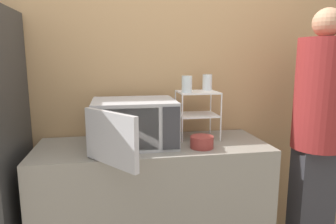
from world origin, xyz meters
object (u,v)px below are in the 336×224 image
Objects in this scene: dish_rack at (197,104)px; glass_back_right at (207,82)px; bowl at (202,142)px; microwave at (133,123)px; glass_front_left at (187,84)px; person at (318,125)px.

glass_back_right is (0.09, 0.07, 0.15)m from dish_rack.
bowl is at bearing -98.68° from dish_rack.
microwave is at bearing 162.26° from bowl.
glass_front_left reaches higher than dish_rack.
dish_rack is 0.19m from glass_back_right.
glass_front_left is at bearing -144.23° from dish_rack.
microwave is 6.68× the size of glass_back_right.
glass_back_right reaches higher than dish_rack.
bowl is (-0.04, -0.25, -0.21)m from dish_rack.
person is (0.89, -0.18, -0.28)m from glass_front_left.
dish_rack reaches higher than bowl.
person is at bearing 0.44° from bowl.
glass_back_right is (0.56, 0.19, 0.25)m from microwave.
dish_rack reaches higher than microwave.
microwave is at bearing -172.94° from glass_front_left.
glass_front_left is 0.06× the size of person.
person is at bearing -11.18° from glass_front_left.
microwave is 0.46m from bowl.
bowl is 0.84m from person.
microwave is 1.27m from person.
microwave is 6.68× the size of glass_front_left.
bowl is (0.06, -0.18, -0.36)m from glass_front_left.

